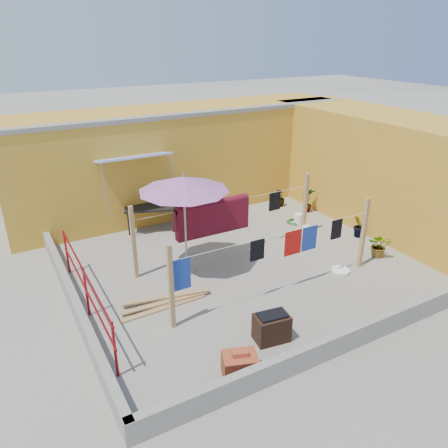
% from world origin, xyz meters
% --- Properties ---
extents(ground, '(80.00, 80.00, 0.00)m').
position_xyz_m(ground, '(0.00, 0.00, 0.00)').
color(ground, '#9E998E').
rests_on(ground, ground).
extents(wall_back, '(11.00, 3.27, 3.21)m').
position_xyz_m(wall_back, '(0.50, 4.69, 1.61)').
color(wall_back, gold).
rests_on(wall_back, ground).
extents(wall_right, '(2.40, 9.00, 3.20)m').
position_xyz_m(wall_right, '(5.20, 0.00, 1.60)').
color(wall_right, gold).
rests_on(wall_right, ground).
extents(parapet_front, '(8.30, 0.16, 0.44)m').
position_xyz_m(parapet_front, '(0.00, -3.58, 0.22)').
color(parapet_front, gray).
rests_on(parapet_front, ground).
extents(parapet_left, '(0.16, 7.30, 0.44)m').
position_xyz_m(parapet_left, '(-4.08, 0.00, 0.22)').
color(parapet_left, gray).
rests_on(parapet_left, ground).
extents(red_railing, '(0.05, 4.20, 1.10)m').
position_xyz_m(red_railing, '(-3.85, -0.20, 0.72)').
color(red_railing, maroon).
rests_on(red_railing, ground).
extents(clothesline_rig, '(5.09, 2.35, 1.80)m').
position_xyz_m(clothesline_rig, '(-0.36, 0.55, 1.07)').
color(clothesline_rig, tan).
rests_on(clothesline_rig, ground).
extents(patio_umbrella, '(2.55, 2.55, 2.48)m').
position_xyz_m(patio_umbrella, '(-1.35, 0.45, 2.22)').
color(patio_umbrella, gray).
rests_on(patio_umbrella, ground).
extents(outdoor_table, '(1.78, 1.30, 0.75)m').
position_xyz_m(outdoor_table, '(-1.14, 3.20, 0.68)').
color(outdoor_table, black).
rests_on(outdoor_table, ground).
extents(brick_stack, '(0.69, 0.59, 0.51)m').
position_xyz_m(brick_stack, '(-2.05, -3.20, 0.22)').
color(brick_stack, '#A33F25').
rests_on(brick_stack, ground).
extents(lumber_pile, '(2.06, 0.59, 0.12)m').
position_xyz_m(lumber_pile, '(-2.35, -0.62, 0.06)').
color(lumber_pile, tan).
rests_on(lumber_pile, ground).
extents(brazier, '(0.69, 0.51, 0.57)m').
position_xyz_m(brazier, '(-1.04, -2.67, 0.28)').
color(brazier, black).
rests_on(brazier, ground).
extents(white_basin, '(0.45, 0.45, 0.08)m').
position_xyz_m(white_basin, '(1.89, -1.39, 0.04)').
color(white_basin, white).
rests_on(white_basin, ground).
extents(water_jug_a, '(0.21, 0.21, 0.34)m').
position_xyz_m(water_jug_a, '(2.48, 0.66, 0.15)').
color(water_jug_a, white).
rests_on(water_jug_a, ground).
extents(water_jug_b, '(0.24, 0.24, 0.38)m').
position_xyz_m(water_jug_b, '(2.81, 1.43, 0.17)').
color(water_jug_b, white).
rests_on(water_jug_b, ground).
extents(green_hose, '(0.46, 0.46, 0.07)m').
position_xyz_m(green_hose, '(2.76, 1.55, 0.03)').
color(green_hose, '#17691A').
rests_on(green_hose, ground).
extents(plant_back_a, '(0.84, 0.78, 0.74)m').
position_xyz_m(plant_back_a, '(0.27, 3.05, 0.37)').
color(plant_back_a, '#215418').
rests_on(plant_back_a, ground).
extents(plant_back_b, '(0.41, 0.41, 0.61)m').
position_xyz_m(plant_back_b, '(3.20, 2.93, 0.31)').
color(plant_back_b, '#215418').
rests_on(plant_back_b, ground).
extents(plant_right_a, '(0.48, 0.37, 0.83)m').
position_xyz_m(plant_right_a, '(3.70, 2.07, 0.41)').
color(plant_right_a, '#215418').
rests_on(plant_right_a, ground).
extents(plant_right_b, '(0.48, 0.47, 0.68)m').
position_xyz_m(plant_right_b, '(3.70, -0.15, 0.34)').
color(plant_right_b, '#215418').
rests_on(plant_right_b, ground).
extents(plant_right_c, '(0.75, 0.76, 0.63)m').
position_xyz_m(plant_right_c, '(3.31, -1.26, 0.32)').
color(plant_right_c, '#215418').
rests_on(plant_right_c, ground).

